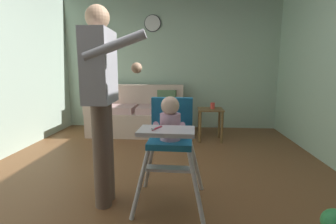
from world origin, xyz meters
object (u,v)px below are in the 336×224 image
high_chair (170,131)px  wall_clock (153,23)px  adult_standing (102,96)px  sippy_cup (213,106)px  toy_ball (335,223)px  couch (138,115)px  side_table (210,117)px

high_chair → wall_clock: wall_clock is taller
adult_standing → sippy_cup: size_ratio=16.52×
wall_clock → toy_ball: bearing=-62.2°
couch → toy_ball: bearing=34.8°
couch → sippy_cup: 1.38m
couch → adult_standing: (0.18, -2.46, 0.60)m
wall_clock → adult_standing: bearing=-90.7°
couch → adult_standing: adult_standing is taller
side_table → wall_clock: wall_clock is taller
adult_standing → toy_ball: (1.75, -0.32, -0.84)m
high_chair → adult_standing: bearing=-85.8°
toy_ball → sippy_cup: (-0.64, 2.37, 0.48)m
sippy_cup → adult_standing: bearing=-118.6°
adult_standing → toy_ball: 1.97m
side_table → sippy_cup: sippy_cup is taller
couch → high_chair: size_ratio=1.75×
adult_standing → side_table: bearing=59.5°
high_chair → adult_standing: (-0.57, -0.02, 0.29)m
couch → toy_ball: couch is taller
toy_ball → side_table: bearing=105.7°
couch → side_table: couch is taller
side_table → sippy_cup: size_ratio=5.20×
couch → side_table: (1.27, -0.41, 0.05)m
couch → wall_clock: bearing=155.5°
couch → high_chair: bearing=17.1°
high_chair → side_table: bearing=167.5°
sippy_cup → wall_clock: wall_clock is taller
high_chair → toy_ball: bearing=75.6°
sippy_cup → wall_clock: (-1.08, 0.89, 1.44)m
toy_ball → sippy_cup: bearing=105.0°
high_chair → toy_ball: size_ratio=5.00×
couch → adult_standing: 2.54m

